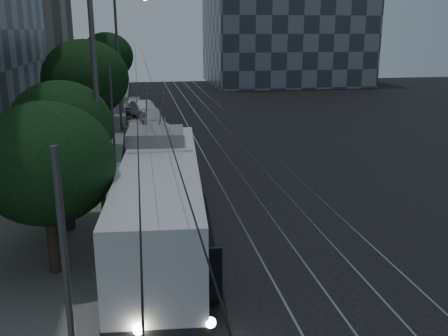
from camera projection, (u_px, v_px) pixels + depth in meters
ground at (237, 228)px, 20.73m from camera, size 120.00×120.00×0.00m
sidewalk at (91, 135)px, 38.46m from camera, size 5.00×90.00×0.15m
tram_rails at (219, 131)px, 40.12m from camera, size 4.52×90.00×0.02m
overhead_wires at (122, 90)px, 37.96m from camera, size 2.23×90.00×6.00m
building_distant_right at (285, 0)px, 72.63m from camera, size 22.00×18.00×24.00m
trolleybus at (161, 202)px, 18.44m from camera, size 3.71×13.22×5.63m
pickup_silver at (160, 156)px, 28.95m from camera, size 3.77×6.46×1.69m
car_white_a at (135, 128)px, 37.90m from camera, size 2.07×4.07×1.33m
car_white_b at (153, 121)px, 40.52m from camera, size 2.65×5.10×1.41m
car_white_c at (144, 109)px, 46.28m from camera, size 2.92×4.90×1.53m
car_white_d at (134, 104)px, 49.53m from camera, size 2.03×4.47×1.49m
tree_0 at (46, 164)px, 15.73m from camera, size 4.35×4.35×5.84m
tree_1 at (61, 128)px, 19.14m from camera, size 3.97×3.97×6.12m
tree_2 at (85, 79)px, 31.26m from camera, size 5.38×5.38×7.39m
tree_3 at (96, 80)px, 39.37m from camera, size 4.03×4.03×5.90m
tree_4 at (100, 70)px, 43.03m from camera, size 4.38×4.38×6.50m
tree_5 at (107, 56)px, 55.13m from camera, size 5.78×5.78×7.63m
streetlamp_near at (107, 79)px, 18.44m from camera, size 2.49×0.44×10.32m
streetlamp_far at (123, 49)px, 38.16m from camera, size 2.58×0.44×10.76m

